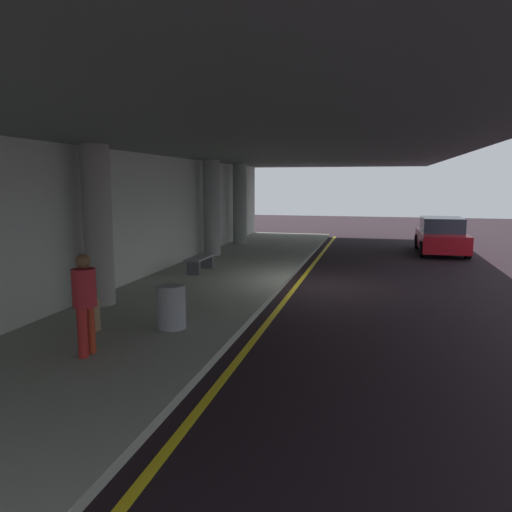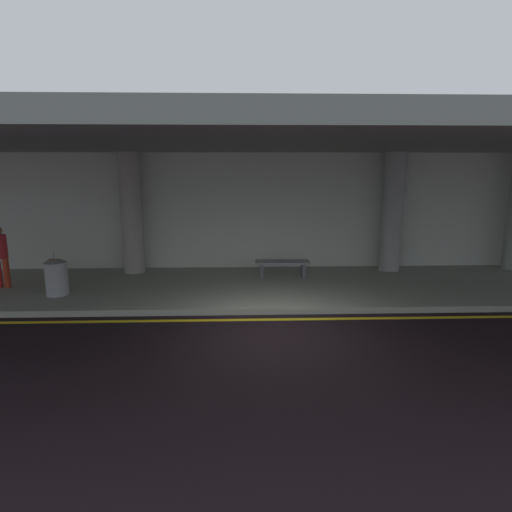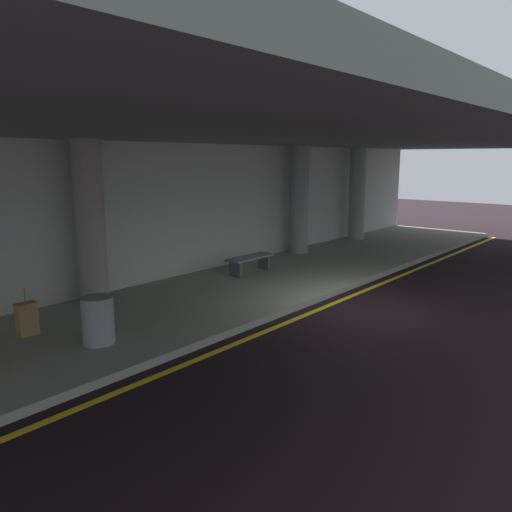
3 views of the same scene
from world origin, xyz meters
TOP-DOWN VIEW (x-y plane):
  - ground_plane at (0.00, 0.00)m, footprint 60.00×60.00m
  - sidewalk at (0.00, 3.10)m, footprint 26.00×4.20m
  - lane_stripe_yellow at (0.00, 0.68)m, footprint 26.00×0.14m
  - support_column_left_mid at (-4.00, 4.67)m, footprint 0.65×0.65m
  - support_column_center at (4.00, 4.67)m, footprint 0.65×0.65m
  - ceiling_overhang at (0.00, 2.60)m, footprint 28.00×13.20m
  - terminal_back_wall at (0.00, 5.35)m, footprint 26.00×0.30m
  - traveler_with_luggage at (-7.14, 3.03)m, footprint 0.38×0.38m
  - suitcase_upright_primary at (-6.02, 3.69)m, footprint 0.36×0.22m
  - bench_metal at (0.54, 3.89)m, footprint 1.60×0.50m
  - trash_bin_steel at (-5.39, 2.31)m, footprint 0.56×0.56m

SIDE VIEW (x-z plane):
  - ground_plane at x=0.00m, z-range 0.00..0.00m
  - lane_stripe_yellow at x=0.00m, z-range 0.00..0.01m
  - sidewalk at x=0.00m, z-range 0.00..0.15m
  - suitcase_upright_primary at x=-6.02m, z-range 0.01..0.91m
  - bench_metal at x=0.54m, z-range 0.26..0.74m
  - trash_bin_steel at x=-5.39m, z-range 0.15..1.00m
  - traveler_with_luggage at x=-7.14m, z-range 0.27..1.95m
  - terminal_back_wall at x=0.00m, z-range 0.00..3.80m
  - support_column_left_mid at x=-4.00m, z-range 0.15..3.80m
  - support_column_center at x=4.00m, z-range 0.15..3.80m
  - ceiling_overhang at x=0.00m, z-range 3.80..4.10m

